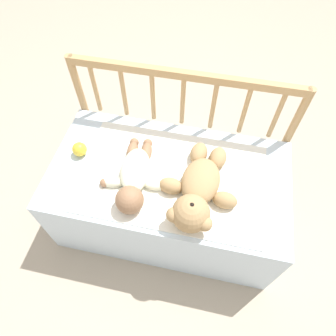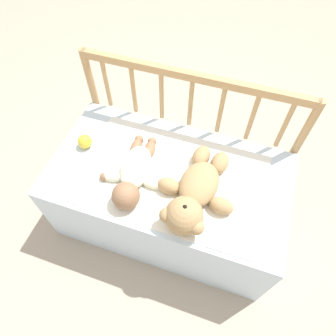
# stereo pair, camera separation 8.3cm
# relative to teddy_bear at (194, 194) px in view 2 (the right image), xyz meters

# --- Properties ---
(ground_plane) EXTENTS (12.00, 12.00, 0.00)m
(ground_plane) POSITION_rel_teddy_bear_xyz_m (-0.14, 0.10, -0.49)
(ground_plane) COLOR tan
(crib_mattress) EXTENTS (1.08, 0.59, 0.43)m
(crib_mattress) POSITION_rel_teddy_bear_xyz_m (-0.14, 0.10, -0.27)
(crib_mattress) COLOR silver
(crib_mattress) RESTS_ON ground_plane
(crib_rail) EXTENTS (1.08, 0.04, 0.73)m
(crib_rail) POSITION_rel_teddy_bear_xyz_m (-0.14, 0.41, 0.03)
(crib_rail) COLOR tan
(crib_rail) RESTS_ON ground_plane
(blanket) EXTENTS (0.81, 0.51, 0.01)m
(blanket) POSITION_rel_teddy_bear_xyz_m (-0.12, 0.08, -0.06)
(blanket) COLOR white
(blanket) RESTS_ON crib_mattress
(teddy_bear) EXTENTS (0.34, 0.45, 0.15)m
(teddy_bear) POSITION_rel_teddy_bear_xyz_m (0.00, 0.00, 0.00)
(teddy_bear) COLOR tan
(teddy_bear) RESTS_ON crib_mattress
(baby) EXTENTS (0.30, 0.40, 0.12)m
(baby) POSITION_rel_teddy_bear_xyz_m (-0.27, 0.02, -0.02)
(baby) COLOR #EAEACC
(baby) RESTS_ON crib_mattress
(toy_ball) EXTENTS (0.07, 0.07, 0.07)m
(toy_ball) POSITION_rel_teddy_bear_xyz_m (-0.56, 0.12, -0.03)
(toy_ball) COLOR yellow
(toy_ball) RESTS_ON crib_mattress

